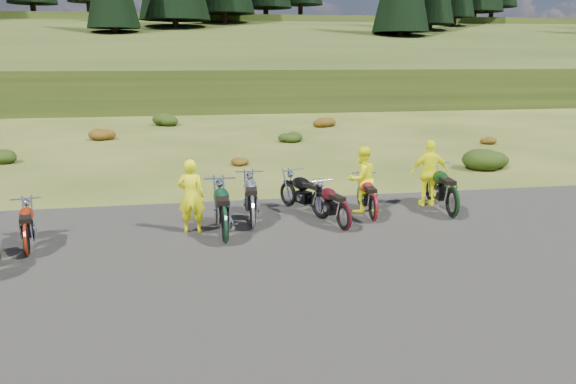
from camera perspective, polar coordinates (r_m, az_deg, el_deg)
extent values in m
plane|color=#3A4416|center=(11.90, 0.88, -5.57)|extent=(300.00, 300.00, 0.00)
cube|color=black|center=(10.07, 3.09, -9.26)|extent=(20.00, 12.00, 0.04)
cube|color=#283913|center=(121.10, -9.37, 11.67)|extent=(300.00, 90.00, 9.17)
cylinder|color=black|center=(82.39, -24.45, 16.40)|extent=(0.70, 0.70, 2.20)
cylinder|color=black|center=(87.20, -19.54, 17.13)|extent=(0.70, 0.70, 2.20)
cylinder|color=black|center=(61.43, -17.17, 14.76)|extent=(0.70, 0.70, 2.20)
cylinder|color=black|center=(67.09, -11.35, 15.98)|extent=(0.70, 0.70, 2.20)
cylinder|color=black|center=(73.32, -6.42, 16.87)|extent=(0.70, 0.70, 2.20)
cylinder|color=black|center=(79.98, -2.26, 17.53)|extent=(0.70, 0.70, 2.20)
cylinder|color=black|center=(86.97, 1.27, 17.89)|extent=(0.70, 0.70, 2.20)
cylinder|color=black|center=(64.36, 11.28, 14.84)|extent=(0.70, 0.70, 2.20)
cylinder|color=black|center=(72.23, 14.15, 15.50)|extent=(0.70, 0.70, 2.20)
cylinder|color=black|center=(80.25, 16.46, 15.99)|extent=(0.70, 0.70, 2.20)
cylinder|color=black|center=(88.37, 18.35, 16.38)|extent=(0.70, 0.70, 2.20)
cylinder|color=black|center=(96.56, 19.93, 16.69)|extent=(0.70, 0.70, 2.20)
ellipsoid|color=black|center=(23.65, -27.16, 3.38)|extent=(1.03, 1.03, 0.61)
ellipsoid|color=#6A310D|center=(28.14, -18.45, 5.77)|extent=(1.30, 1.30, 0.77)
ellipsoid|color=black|center=(33.12, -12.21, 7.39)|extent=(1.56, 1.56, 0.92)
ellipsoid|color=#6A310D|center=(20.63, -5.13, 3.32)|extent=(0.77, 0.77, 0.45)
ellipsoid|color=black|center=(26.20, 0.16, 5.76)|extent=(1.03, 1.03, 0.61)
ellipsoid|color=#6A310D|center=(31.93, 3.60, 7.31)|extent=(1.30, 1.30, 0.77)
ellipsoid|color=black|center=(21.21, 19.57, 3.51)|extent=(1.56, 1.56, 0.92)
ellipsoid|color=#6A310D|center=(27.22, 19.40, 5.12)|extent=(0.77, 0.77, 0.45)
imported|color=#DEE10B|center=(12.73, -9.81, -0.54)|extent=(0.68, 0.52, 1.68)
imported|color=#DEE10B|center=(14.36, 7.49, 1.18)|extent=(0.98, 0.87, 1.69)
imported|color=#DEE10B|center=(15.27, 14.18, 1.78)|extent=(1.07, 0.54, 1.76)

